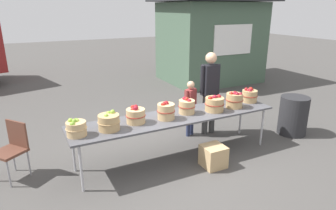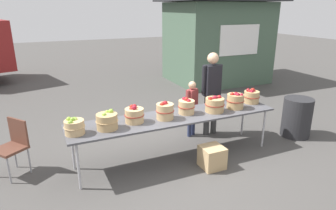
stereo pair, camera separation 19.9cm
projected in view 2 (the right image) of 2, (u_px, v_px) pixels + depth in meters
The scene contains 16 objects.
ground_plane at pixel (175, 157), 5.09m from camera, with size 40.00×40.00×0.00m, color #474442.
market_table at pixel (176, 118), 4.86m from camera, with size 3.50×0.76×0.75m.
apple_basket_green_0 at pixel (74, 126), 4.13m from camera, with size 0.29×0.29×0.25m.
apple_basket_green_1 at pixel (107, 121), 4.31m from camera, with size 0.33×0.33×0.28m.
apple_basket_red_0 at pixel (134, 115), 4.55m from camera, with size 0.31×0.31×0.28m.
apple_basket_red_1 at pixel (165, 111), 4.69m from camera, with size 0.29×0.29×0.30m.
apple_basket_red_2 at pixel (186, 106), 4.93m from camera, with size 0.29×0.29×0.28m.
apple_basket_red_3 at pixel (215, 104), 5.02m from camera, with size 0.34×0.34×0.28m.
apple_basket_red_4 at pixel (235, 101), 5.19m from camera, with size 0.31×0.31×0.30m.
apple_basket_red_5 at pixel (251, 96), 5.49m from camera, with size 0.30×0.30×0.28m.
vendor_adult at pixel (212, 87), 5.74m from camera, with size 0.43×0.22×1.64m.
child_customer at pixel (192, 104), 5.74m from camera, with size 0.28×0.21×1.11m.
food_kiosk at pixel (217, 40), 10.01m from camera, with size 3.52×2.93×2.74m.
folding_chair at pixel (13, 143), 4.44m from camera, with size 0.56×0.56×0.86m.
trash_barrel at pixel (297, 117), 5.82m from camera, with size 0.55×0.55×0.77m, color #262628.
produce_crate at pixel (212, 157), 4.72m from camera, with size 0.35×0.35×0.35m, color tan.
Camera 2 is at (-1.99, -4.09, 2.45)m, focal length 31.65 mm.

